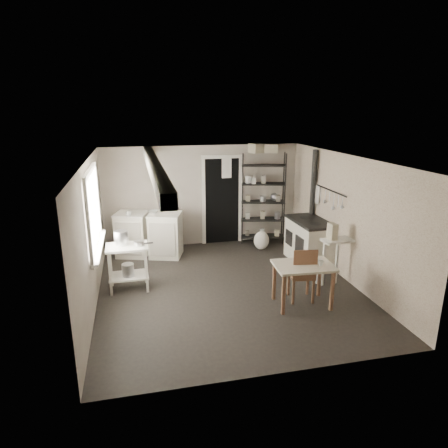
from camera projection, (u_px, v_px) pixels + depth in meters
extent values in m
plane|color=black|center=(228.00, 287.00, 7.18)|extent=(5.00, 5.00, 0.00)
plane|color=white|center=(228.00, 159.00, 6.53)|extent=(5.00, 5.00, 0.00)
cube|color=#AFA395|center=(203.00, 196.00, 9.19)|extent=(4.50, 0.02, 2.30)
cube|color=#AFA395|center=(279.00, 287.00, 4.52)|extent=(4.50, 0.02, 2.30)
cube|color=#AFA395|center=(91.00, 235.00, 6.37)|extent=(0.02, 5.00, 2.30)
cube|color=#AFA395|center=(347.00, 218.00, 7.34)|extent=(0.02, 5.00, 2.30)
cylinder|color=silver|center=(121.00, 238.00, 6.90)|extent=(0.31, 0.31, 0.25)
cylinder|color=silver|center=(139.00, 244.00, 6.88)|extent=(0.19, 0.19, 0.10)
cylinder|color=silver|center=(128.00, 270.00, 6.95)|extent=(0.24, 0.24, 0.23)
imported|color=silver|center=(153.00, 213.00, 8.48)|extent=(0.37, 0.37, 0.07)
imported|color=silver|center=(129.00, 215.00, 8.23)|extent=(0.14, 0.14, 0.09)
imported|color=silver|center=(253.00, 186.00, 9.17)|extent=(0.09, 0.09, 0.20)
cube|color=beige|center=(257.00, 158.00, 9.02)|extent=(0.37, 0.35, 0.20)
cube|color=beige|center=(271.00, 159.00, 9.07)|extent=(0.38, 0.36, 0.19)
cube|color=beige|center=(332.00, 231.00, 7.07)|extent=(0.13, 0.20, 0.29)
imported|color=silver|center=(321.00, 260.00, 6.28)|extent=(0.10, 0.10, 0.09)
ellipsoid|color=silver|center=(261.00, 239.00, 9.03)|extent=(0.44, 0.42, 0.42)
cylinder|color=silver|center=(319.00, 279.00, 7.33)|extent=(0.14, 0.14, 0.16)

